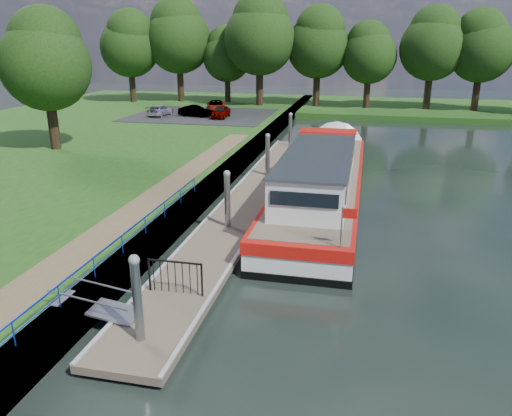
% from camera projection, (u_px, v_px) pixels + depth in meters
% --- Properties ---
extents(ground, '(160.00, 160.00, 0.00)m').
position_uv_depth(ground, '(149.00, 341.00, 14.38)').
color(ground, black).
rests_on(ground, ground).
extents(bank_edge, '(1.10, 90.00, 0.78)m').
position_uv_depth(bank_edge, '(215.00, 184.00, 28.65)').
color(bank_edge, '#473D2D').
rests_on(bank_edge, ground).
extents(far_bank, '(60.00, 18.00, 0.60)m').
position_uv_depth(far_bank, '(421.00, 109.00, 59.90)').
color(far_bank, '#1C4413').
rests_on(far_bank, ground).
extents(footpath, '(1.60, 40.00, 0.05)m').
position_uv_depth(footpath, '(131.00, 214.00, 22.42)').
color(footpath, brown).
rests_on(footpath, riverbank).
extents(carpark, '(14.00, 12.00, 0.06)m').
position_uv_depth(carpark, '(202.00, 115.00, 51.50)').
color(carpark, black).
rests_on(carpark, riverbank).
extents(blue_fence, '(0.04, 18.04, 0.72)m').
position_uv_depth(blue_fence, '(109.00, 250.00, 17.30)').
color(blue_fence, '#0C2DBF').
rests_on(blue_fence, riverbank).
extents(pontoon, '(2.50, 30.00, 0.56)m').
position_uv_depth(pontoon, '(251.00, 200.00, 26.34)').
color(pontoon, brown).
rests_on(pontoon, ground).
extents(mooring_piles, '(0.30, 27.30, 3.55)m').
position_uv_depth(mooring_piles, '(251.00, 180.00, 25.99)').
color(mooring_piles, gray).
rests_on(mooring_piles, ground).
extents(gangway, '(2.58, 1.00, 0.92)m').
position_uv_depth(gangway, '(98.00, 307.00, 15.02)').
color(gangway, '#A5A8AD').
rests_on(gangway, ground).
extents(gate_panel, '(1.85, 0.05, 1.15)m').
position_uv_depth(gate_panel, '(175.00, 272.00, 16.05)').
color(gate_panel, black).
rests_on(gate_panel, ground).
extents(barge, '(4.36, 21.15, 4.78)m').
position_uv_depth(barge, '(323.00, 179.00, 27.00)').
color(barge, black).
rests_on(barge, ground).
extents(horizon_trees, '(54.38, 10.03, 12.87)m').
position_uv_depth(horizon_trees, '(307.00, 42.00, 57.15)').
color(horizon_trees, '#332316').
rests_on(horizon_trees, ground).
extents(bank_tree_a, '(6.12, 6.12, 9.72)m').
position_uv_depth(bank_tree_a, '(46.00, 58.00, 33.96)').
color(bank_tree_a, '#332316').
rests_on(bank_tree_a, riverbank).
extents(car_a, '(1.49, 3.51, 1.18)m').
position_uv_depth(car_a, '(221.00, 112.00, 49.39)').
color(car_a, '#999999').
rests_on(car_a, carpark).
extents(car_b, '(3.50, 1.65, 1.11)m').
position_uv_depth(car_b, '(195.00, 111.00, 50.09)').
color(car_b, '#999999').
rests_on(car_b, carpark).
extents(car_c, '(1.79, 3.77, 1.06)m').
position_uv_depth(car_c, '(160.00, 110.00, 50.77)').
color(car_c, '#999999').
rests_on(car_c, carpark).
extents(car_d, '(3.01, 4.55, 1.16)m').
position_uv_depth(car_d, '(216.00, 106.00, 53.57)').
color(car_d, '#999999').
rests_on(car_d, carpark).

